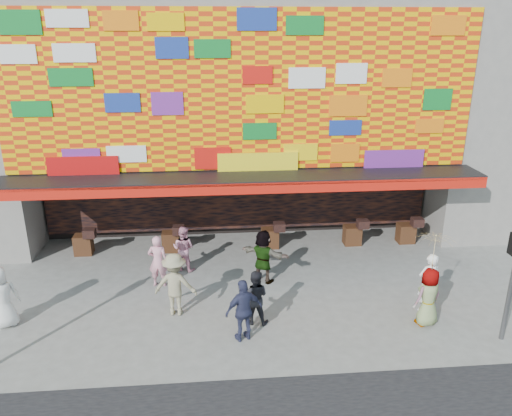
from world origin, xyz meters
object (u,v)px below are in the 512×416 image
at_px(ped_b, 158,261).
at_px(ped_h, 428,283).
at_px(ped_a, 2,297).
at_px(ped_d, 175,284).
at_px(ped_c, 255,297).
at_px(ped_e, 244,310).
at_px(ped_g, 428,297).
at_px(parasol, 435,250).
at_px(ped_f, 263,256).
at_px(ped_i, 183,248).

height_order(ped_b, ped_h, ped_h).
height_order(ped_a, ped_d, ped_d).
xyz_separation_m(ped_a, ped_c, (6.54, -0.42, -0.10)).
relative_size(ped_c, ped_e, 0.91).
relative_size(ped_g, parasol, 0.87).
distance_m(ped_g, ped_h, 0.69).
height_order(ped_d, ped_e, ped_d).
relative_size(ped_e, ped_g, 1.03).
bearing_deg(ped_a, ped_f, 170.26).
distance_m(ped_a, ped_i, 5.35).
bearing_deg(ped_i, ped_h, 178.06).
distance_m(ped_e, parasol, 5.03).
distance_m(ped_b, ped_e, 3.86).
xyz_separation_m(ped_b, ped_e, (2.39, -3.03, 0.02)).
relative_size(ped_a, ped_h, 0.99).
height_order(ped_f, parasol, parasol).
xyz_separation_m(ped_h, parasol, (-0.26, -0.63, 1.28)).
distance_m(ped_f, ped_g, 4.89).
height_order(ped_c, ped_i, ped_c).
bearing_deg(ped_c, ped_h, -164.67).
height_order(ped_a, ped_g, ped_a).
distance_m(ped_f, ped_i, 2.68).
bearing_deg(ped_b, ped_a, 32.35).
height_order(ped_b, ped_f, ped_f).
distance_m(ped_d, ped_g, 6.71).
bearing_deg(ped_c, ped_i, -44.92).
distance_m(ped_b, ped_d, 1.78).
height_order(ped_c, ped_h, ped_h).
bearing_deg(ped_e, ped_f, -125.39).
bearing_deg(ped_f, ped_g, 176.29).
bearing_deg(ped_d, ped_a, 11.46).
distance_m(ped_e, ped_f, 3.11).
bearing_deg(parasol, ped_h, 67.28).
xyz_separation_m(ped_e, ped_f, (0.79, 3.01, 0.01)).
bearing_deg(ped_b, ped_d, 116.54).
xyz_separation_m(ped_b, ped_h, (7.50, -2.14, 0.05)).
bearing_deg(ped_g, parasol, -109.66).
height_order(ped_c, ped_e, ped_e).
height_order(ped_e, ped_f, ped_f).
xyz_separation_m(ped_a, parasol, (11.04, -0.90, 1.29)).
bearing_deg(ped_c, parasol, -172.59).
bearing_deg(ped_h, ped_g, 58.37).
xyz_separation_m(ped_a, ped_h, (11.31, -0.27, 0.01)).
relative_size(ped_c, ped_g, 0.94).
distance_m(ped_d, ped_h, 6.89).
xyz_separation_m(ped_d, parasol, (6.61, -1.11, 1.25)).
bearing_deg(ped_d, parasol, 179.23).
relative_size(ped_b, ped_h, 0.94).
bearing_deg(ped_g, ped_b, -40.64).
xyz_separation_m(ped_b, parasol, (7.23, -2.77, 1.34)).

